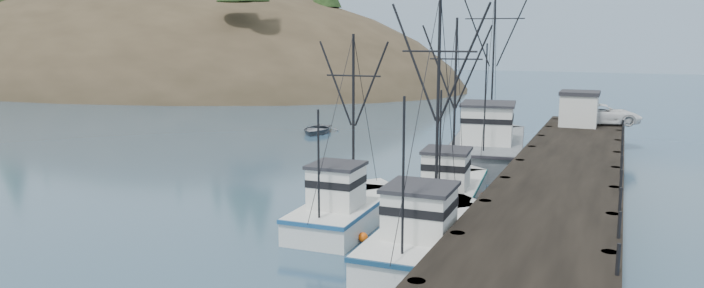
{
  "coord_description": "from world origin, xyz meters",
  "views": [
    {
      "loc": [
        16.62,
        -20.9,
        9.14
      ],
      "look_at": [
        1.36,
        14.44,
        2.5
      ],
      "focal_mm": 32.0,
      "sensor_mm": 36.0,
      "label": 1
    }
  ],
  "objects_px": {
    "pier": "(566,169)",
    "trawler_mid": "(347,208)",
    "motorboat": "(316,133)",
    "pier_shed": "(579,108)",
    "work_vessel": "(489,145)",
    "pickup_truck": "(603,114)",
    "trawler_near": "(429,234)",
    "trawler_far": "(450,189)"
  },
  "relations": [
    {
      "from": "trawler_mid",
      "to": "pickup_truck",
      "type": "relative_size",
      "value": 1.59
    },
    {
      "from": "trawler_mid",
      "to": "pier_shed",
      "type": "relative_size",
      "value": 3.0
    },
    {
      "from": "trawler_mid",
      "to": "work_vessel",
      "type": "height_order",
      "value": "work_vessel"
    },
    {
      "from": "trawler_far",
      "to": "pier_shed",
      "type": "distance_m",
      "value": 21.01
    },
    {
      "from": "trawler_far",
      "to": "pickup_truck",
      "type": "bearing_deg",
      "value": 72.23
    },
    {
      "from": "pier",
      "to": "work_vessel",
      "type": "relative_size",
      "value": 2.67
    },
    {
      "from": "pier",
      "to": "pickup_truck",
      "type": "xyz_separation_m",
      "value": [
        1.28,
        18.0,
        1.15
      ]
    },
    {
      "from": "work_vessel",
      "to": "pickup_truck",
      "type": "relative_size",
      "value": 2.73
    },
    {
      "from": "trawler_far",
      "to": "motorboat",
      "type": "xyz_separation_m",
      "value": [
        -18.21,
        19.96,
        -0.82
      ]
    },
    {
      "from": "pier",
      "to": "trawler_near",
      "type": "xyz_separation_m",
      "value": [
        -4.52,
        -12.07,
        -0.87
      ]
    },
    {
      "from": "trawler_mid",
      "to": "trawler_near",
      "type": "bearing_deg",
      "value": -25.83
    },
    {
      "from": "trawler_mid",
      "to": "motorboat",
      "type": "distance_m",
      "value": 29.62
    },
    {
      "from": "motorboat",
      "to": "pier_shed",
      "type": "bearing_deg",
      "value": -9.24
    },
    {
      "from": "work_vessel",
      "to": "trawler_far",
      "type": "bearing_deg",
      "value": -88.38
    },
    {
      "from": "pier",
      "to": "trawler_mid",
      "type": "xyz_separation_m",
      "value": [
        -9.38,
        -9.72,
        -0.87
      ]
    },
    {
      "from": "trawler_mid",
      "to": "motorboat",
      "type": "height_order",
      "value": "trawler_mid"
    },
    {
      "from": "pier",
      "to": "work_vessel",
      "type": "height_order",
      "value": "work_vessel"
    },
    {
      "from": "trawler_far",
      "to": "trawler_near",
      "type": "bearing_deg",
      "value": -81.5
    },
    {
      "from": "trawler_near",
      "to": "pickup_truck",
      "type": "xyz_separation_m",
      "value": [
        5.8,
        30.07,
        2.02
      ]
    },
    {
      "from": "motorboat",
      "to": "trawler_mid",
      "type": "bearing_deg",
      "value": -70.28
    },
    {
      "from": "work_vessel",
      "to": "pier",
      "type": "bearing_deg",
      "value": -54.66
    },
    {
      "from": "pickup_truck",
      "to": "motorboat",
      "type": "xyz_separation_m",
      "value": [
        -25.23,
        -1.94,
        -2.84
      ]
    },
    {
      "from": "work_vessel",
      "to": "pier_shed",
      "type": "height_order",
      "value": "work_vessel"
    },
    {
      "from": "pickup_truck",
      "to": "trawler_near",
      "type": "bearing_deg",
      "value": 155.41
    },
    {
      "from": "trawler_far",
      "to": "motorboat",
      "type": "relative_size",
      "value": 2.06
    },
    {
      "from": "pier",
      "to": "trawler_mid",
      "type": "relative_size",
      "value": 4.59
    },
    {
      "from": "pier",
      "to": "trawler_mid",
      "type": "bearing_deg",
      "value": -133.99
    },
    {
      "from": "pier",
      "to": "pier_shed",
      "type": "xyz_separation_m",
      "value": [
        -0.46,
        16.27,
        1.73
      ]
    },
    {
      "from": "pier_shed",
      "to": "trawler_near",
      "type": "bearing_deg",
      "value": -98.15
    },
    {
      "from": "work_vessel",
      "to": "pier_shed",
      "type": "bearing_deg",
      "value": 53.71
    },
    {
      "from": "pier",
      "to": "trawler_near",
      "type": "bearing_deg",
      "value": -110.54
    },
    {
      "from": "trawler_far",
      "to": "pier",
      "type": "bearing_deg",
      "value": 34.21
    },
    {
      "from": "pier",
      "to": "pickup_truck",
      "type": "relative_size",
      "value": 7.3
    },
    {
      "from": "motorboat",
      "to": "trawler_far",
      "type": "bearing_deg",
      "value": -57.39
    },
    {
      "from": "pier",
      "to": "trawler_far",
      "type": "distance_m",
      "value": 7.0
    },
    {
      "from": "trawler_far",
      "to": "pier_shed",
      "type": "relative_size",
      "value": 3.27
    },
    {
      "from": "trawler_near",
      "to": "motorboat",
      "type": "height_order",
      "value": "trawler_near"
    },
    {
      "from": "work_vessel",
      "to": "pickup_truck",
      "type": "height_order",
      "value": "work_vessel"
    },
    {
      "from": "trawler_mid",
      "to": "work_vessel",
      "type": "bearing_deg",
      "value": 79.83
    },
    {
      "from": "pickup_truck",
      "to": "motorboat",
      "type": "distance_m",
      "value": 25.46
    },
    {
      "from": "trawler_near",
      "to": "pier",
      "type": "bearing_deg",
      "value": 69.46
    },
    {
      "from": "pier_shed",
      "to": "motorboat",
      "type": "relative_size",
      "value": 0.63
    }
  ]
}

